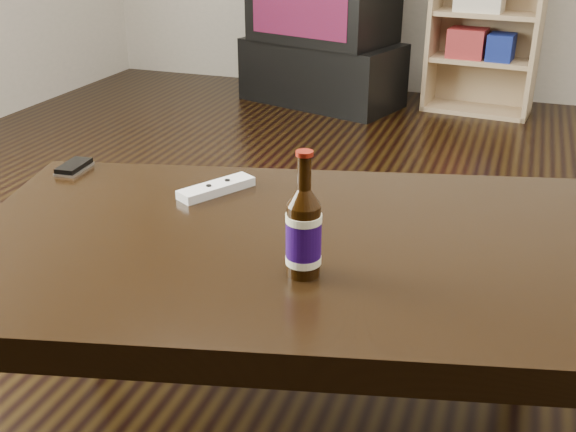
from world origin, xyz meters
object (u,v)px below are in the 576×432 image
(beer_bottle, at_px, (304,233))
(remote, at_px, (216,188))
(bookshelf, at_px, (487,9))
(phone, at_px, (74,167))
(coffee_table, at_px, (292,266))
(tv_stand, at_px, (322,72))

(beer_bottle, xyz_separation_m, remote, (-0.32, 0.31, -0.07))
(bookshelf, distance_m, phone, 2.95)
(bookshelf, xyz_separation_m, coffee_table, (-0.15, -3.02, -0.16))
(beer_bottle, bearing_deg, bookshelf, 88.56)
(beer_bottle, height_order, remote, beer_bottle)
(remote, bearing_deg, beer_bottle, -13.77)
(remote, bearing_deg, bookshelf, 112.04)
(phone, relative_size, remote, 0.58)
(tv_stand, bearing_deg, beer_bottle, -56.42)
(bookshelf, height_order, beer_bottle, bookshelf)
(beer_bottle, distance_m, remote, 0.45)
(coffee_table, bearing_deg, remote, 145.85)
(coffee_table, bearing_deg, phone, 164.54)
(phone, bearing_deg, tv_stand, 87.78)
(tv_stand, distance_m, phone, 2.71)
(tv_stand, bearing_deg, coffee_table, -56.97)
(tv_stand, bearing_deg, remote, -61.05)
(coffee_table, height_order, remote, remote)
(phone, bearing_deg, remote, -6.90)
(tv_stand, xyz_separation_m, remote, (0.55, -2.70, 0.33))
(tv_stand, xyz_separation_m, phone, (0.13, -2.69, 0.33))
(bookshelf, bearing_deg, remote, -91.69)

